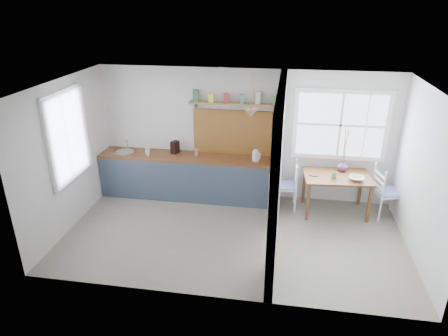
# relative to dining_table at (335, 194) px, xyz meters

# --- Properties ---
(floor) EXTENTS (5.80, 3.20, 0.01)m
(floor) POSITION_rel_dining_table_xyz_m (-1.79, -1.12, -0.38)
(floor) COLOR gray
(floor) RESTS_ON ground
(ceiling) EXTENTS (5.80, 3.20, 0.01)m
(ceiling) POSITION_rel_dining_table_xyz_m (-1.79, -1.12, 2.22)
(ceiling) COLOR silver
(ceiling) RESTS_ON walls
(walls) EXTENTS (5.81, 3.21, 2.60)m
(walls) POSITION_rel_dining_table_xyz_m (-1.79, -1.12, 0.92)
(walls) COLOR silver
(walls) RESTS_ON floor
(partition) EXTENTS (0.12, 3.20, 2.60)m
(partition) POSITION_rel_dining_table_xyz_m (-1.09, -1.06, 1.07)
(partition) COLOR silver
(partition) RESTS_ON floor
(kitchen_window) EXTENTS (0.10, 1.16, 1.50)m
(kitchen_window) POSITION_rel_dining_table_xyz_m (-4.66, -1.12, 1.27)
(kitchen_window) COLOR white
(kitchen_window) RESTS_ON walls
(nook_window) EXTENTS (1.76, 0.10, 1.30)m
(nook_window) POSITION_rel_dining_table_xyz_m (0.01, 0.44, 1.22)
(nook_window) COLOR white
(nook_window) RESTS_ON walls
(counter) EXTENTS (3.50, 0.60, 0.90)m
(counter) POSITION_rel_dining_table_xyz_m (-2.92, 0.21, 0.08)
(counter) COLOR brown
(counter) RESTS_ON floor
(sink) EXTENTS (0.40, 0.40, 0.02)m
(sink) POSITION_rel_dining_table_xyz_m (-4.22, 0.18, 0.51)
(sink) COLOR silver
(sink) RESTS_ON counter
(backsplash) EXTENTS (1.65, 0.03, 0.90)m
(backsplash) POSITION_rel_dining_table_xyz_m (-2.00, 0.45, 0.97)
(backsplash) COLOR #996328
(backsplash) RESTS_ON walls
(shelf) EXTENTS (1.75, 0.20, 0.21)m
(shelf) POSITION_rel_dining_table_xyz_m (-2.00, 0.37, 1.62)
(shelf) COLOR #B18450
(shelf) RESTS_ON walls
(pendant_lamp) EXTENTS (0.26, 0.26, 0.16)m
(pendant_lamp) POSITION_rel_dining_table_xyz_m (-1.64, 0.03, 1.50)
(pendant_lamp) COLOR #F2E7C4
(pendant_lamp) RESTS_ON ceiling
(utensil_rail) EXTENTS (0.02, 0.50, 0.02)m
(utensil_rail) POSITION_rel_dining_table_xyz_m (-1.18, -0.22, 1.07)
(utensil_rail) COLOR silver
(utensil_rail) RESTS_ON partition
(dining_table) EXTENTS (1.28, 0.91, 0.76)m
(dining_table) POSITION_rel_dining_table_xyz_m (0.00, 0.00, 0.00)
(dining_table) COLOR brown
(dining_table) RESTS_ON floor
(chair_left) EXTENTS (0.45, 0.45, 0.94)m
(chair_left) POSITION_rel_dining_table_xyz_m (-0.94, 0.04, 0.09)
(chair_left) COLOR white
(chair_left) RESTS_ON floor
(chair_right) EXTENTS (0.55, 0.55, 1.01)m
(chair_right) POSITION_rel_dining_table_xyz_m (0.94, -0.01, 0.12)
(chair_right) COLOR white
(chair_right) RESTS_ON floor
(kettle) EXTENTS (0.19, 0.16, 0.22)m
(kettle) POSITION_rel_dining_table_xyz_m (-1.54, 0.15, 0.63)
(kettle) COLOR white
(kettle) RESTS_ON counter
(mug_a) EXTENTS (0.11, 0.11, 0.10)m
(mug_a) POSITION_rel_dining_table_xyz_m (-3.69, 0.06, 0.57)
(mug_a) COLOR silver
(mug_a) RESTS_ON counter
(mug_b) EXTENTS (0.13, 0.13, 0.08)m
(mug_b) POSITION_rel_dining_table_xyz_m (-3.77, 0.30, 0.56)
(mug_b) COLOR beige
(mug_b) RESTS_ON counter
(knife_block) EXTENTS (0.17, 0.19, 0.25)m
(knife_block) POSITION_rel_dining_table_xyz_m (-3.19, 0.29, 0.65)
(knife_block) COLOR black
(knife_block) RESTS_ON counter
(jar) EXTENTS (0.11, 0.11, 0.14)m
(jar) POSITION_rel_dining_table_xyz_m (-2.73, 0.23, 0.59)
(jar) COLOR #7A6A53
(jar) RESTS_ON counter
(towel_magenta) EXTENTS (0.02, 0.03, 0.59)m
(towel_magenta) POSITION_rel_dining_table_xyz_m (-1.21, -0.16, -0.11)
(towel_magenta) COLOR #B42A66
(towel_magenta) RESTS_ON counter
(towel_orange) EXTENTS (0.02, 0.03, 0.53)m
(towel_orange) POSITION_rel_dining_table_xyz_m (-1.21, -0.18, -0.13)
(towel_orange) COLOR #C47108
(towel_orange) RESTS_ON counter
(bowl) EXTENTS (0.31, 0.31, 0.07)m
(bowl) POSITION_rel_dining_table_xyz_m (0.32, -0.15, 0.41)
(bowl) COLOR beige
(bowl) RESTS_ON dining_table
(table_cup) EXTENTS (0.15, 0.15, 0.11)m
(table_cup) POSITION_rel_dining_table_xyz_m (-0.08, -0.11, 0.43)
(table_cup) COLOR #5FA96B
(table_cup) RESTS_ON dining_table
(plate) EXTENTS (0.18, 0.18, 0.01)m
(plate) POSITION_rel_dining_table_xyz_m (-0.43, -0.04, 0.39)
(plate) COLOR #392F2D
(plate) RESTS_ON dining_table
(vase) EXTENTS (0.21, 0.21, 0.20)m
(vase) POSITION_rel_dining_table_xyz_m (0.11, 0.24, 0.48)
(vase) COLOR #5A3860
(vase) RESTS_ON dining_table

